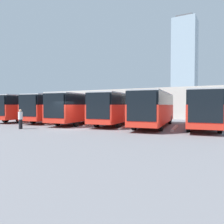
% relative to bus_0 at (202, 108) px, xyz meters
% --- Properties ---
extents(ground_plane, '(600.00, 600.00, 0.00)m').
position_rel_bus_0_xyz_m(ground_plane, '(10.85, 6.36, -1.89)').
color(ground_plane, slate).
extents(bus_0, '(4.23, 11.86, 3.41)m').
position_rel_bus_0_xyz_m(bus_0, '(0.00, 0.00, 0.00)').
color(bus_0, red).
rests_on(bus_0, ground_plane).
extents(curb_divider_0, '(0.97, 5.04, 0.15)m').
position_rel_bus_0_xyz_m(curb_divider_0, '(2.17, 1.72, -1.82)').
color(curb_divider_0, '#B2B2AD').
rests_on(curb_divider_0, ground_plane).
extents(bus_1, '(4.23, 11.86, 3.41)m').
position_rel_bus_0_xyz_m(bus_1, '(4.34, 0.99, 0.00)').
color(bus_1, red).
rests_on(bus_1, ground_plane).
extents(curb_divider_1, '(0.97, 5.04, 0.15)m').
position_rel_bus_0_xyz_m(curb_divider_1, '(6.51, 2.71, -1.82)').
color(curb_divider_1, '#B2B2AD').
rests_on(curb_divider_1, ground_plane).
extents(bus_2, '(4.23, 11.86, 3.41)m').
position_rel_bus_0_xyz_m(bus_2, '(8.68, 0.28, 0.00)').
color(bus_2, red).
rests_on(bus_2, ground_plane).
extents(curb_divider_2, '(0.97, 5.04, 0.15)m').
position_rel_bus_0_xyz_m(curb_divider_2, '(10.85, 2.00, -1.82)').
color(curb_divider_2, '#B2B2AD').
rests_on(curb_divider_2, ground_plane).
extents(bus_3, '(4.23, 11.86, 3.41)m').
position_rel_bus_0_xyz_m(bus_3, '(13.02, 1.19, 0.00)').
color(bus_3, red).
rests_on(bus_3, ground_plane).
extents(curb_divider_3, '(0.97, 5.04, 0.15)m').
position_rel_bus_0_xyz_m(curb_divider_3, '(15.20, 2.91, -1.82)').
color(curb_divider_3, '#B2B2AD').
rests_on(curb_divider_3, ground_plane).
extents(bus_4, '(4.23, 11.86, 3.41)m').
position_rel_bus_0_xyz_m(bus_4, '(17.36, 0.57, 0.00)').
color(bus_4, red).
rests_on(bus_4, ground_plane).
extents(curb_divider_4, '(0.97, 5.04, 0.15)m').
position_rel_bus_0_xyz_m(curb_divider_4, '(19.54, 2.29, -1.82)').
color(curb_divider_4, '#B2B2AD').
rests_on(curb_divider_4, ground_plane).
extents(bus_5, '(4.23, 11.86, 3.41)m').
position_rel_bus_0_xyz_m(bus_5, '(21.70, 1.13, 0.00)').
color(bus_5, red).
rests_on(bus_5, ground_plane).
extents(pedestrian, '(0.50, 0.50, 1.79)m').
position_rel_bus_0_xyz_m(pedestrian, '(14.38, 8.82, -0.93)').
color(pedestrian, black).
rests_on(pedestrian, ground_plane).
extents(station_building, '(44.01, 14.86, 4.90)m').
position_rel_bus_0_xyz_m(station_building, '(10.85, -17.43, 0.58)').
color(station_building, beige).
rests_on(station_building, ground_plane).
extents(office_tower, '(20.09, 20.09, 80.90)m').
position_rel_bus_0_xyz_m(office_tower, '(36.49, -182.82, 37.95)').
color(office_tower, '#93A8B7').
rests_on(office_tower, ground_plane).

